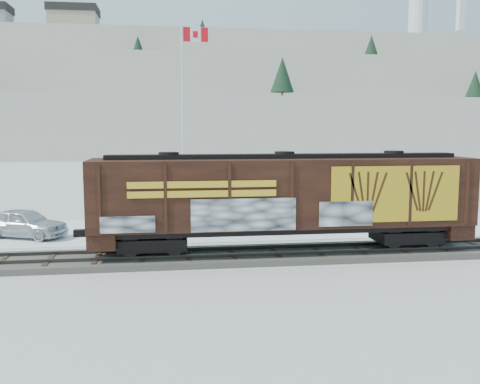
{
  "coord_description": "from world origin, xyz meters",
  "views": [
    {
      "loc": [
        -2.91,
        -23.76,
        5.95
      ],
      "look_at": [
        0.8,
        3.0,
        2.72
      ],
      "focal_mm": 40.0,
      "sensor_mm": 36.0,
      "label": 1
    }
  ],
  "objects": [
    {
      "name": "parking_strip",
      "position": [
        0.0,
        7.5,
        0.01
      ],
      "size": [
        40.0,
        8.0,
        0.03
      ],
      "primitive_type": "cube",
      "color": "white",
      "rests_on": "ground"
    },
    {
      "name": "ground",
      "position": [
        0.0,
        0.0,
        0.0
      ],
      "size": [
        500.0,
        500.0,
        0.0
      ],
      "primitive_type": "plane",
      "color": "white",
      "rests_on": "ground"
    },
    {
      "name": "rail_track",
      "position": [
        0.0,
        0.0,
        0.15
      ],
      "size": [
        50.0,
        3.4,
        0.43
      ],
      "color": "#59544C",
      "rests_on": "ground"
    },
    {
      "name": "car_white",
      "position": [
        -0.59,
        8.31,
        0.88
      ],
      "size": [
        5.39,
        2.72,
        1.7
      ],
      "primitive_type": "imported",
      "rotation": [
        0.0,
        0.0,
        1.76
      ],
      "color": "silver",
      "rests_on": "parking_strip"
    },
    {
      "name": "hopper_railcar",
      "position": [
        2.43,
        -0.01,
        2.86
      ],
      "size": [
        17.38,
        3.06,
        4.36
      ],
      "color": "black",
      "rests_on": "rail_track"
    },
    {
      "name": "car_silver",
      "position": [
        -10.59,
        6.2,
        0.83
      ],
      "size": [
        5.04,
        3.63,
        1.59
      ],
      "primitive_type": "imported",
      "rotation": [
        0.0,
        0.0,
        1.15
      ],
      "color": "silver",
      "rests_on": "parking_strip"
    },
    {
      "name": "car_dark",
      "position": [
        4.2,
        6.53,
        0.7
      ],
      "size": [
        4.96,
        3.33,
        1.33
      ],
      "primitive_type": "imported",
      "rotation": [
        0.0,
        0.0,
        1.92
      ],
      "color": "black",
      "rests_on": "parking_strip"
    },
    {
      "name": "hillside",
      "position": [
        -0.05,
        139.79,
        14.37
      ],
      "size": [
        360.0,
        110.0,
        93.0
      ],
      "color": "white",
      "rests_on": "ground"
    },
    {
      "name": "flagpole",
      "position": [
        -1.57,
        14.88,
        5.0
      ],
      "size": [
        2.3,
        0.9,
        13.2
      ],
      "color": "silver",
      "rests_on": "ground"
    }
  ]
}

